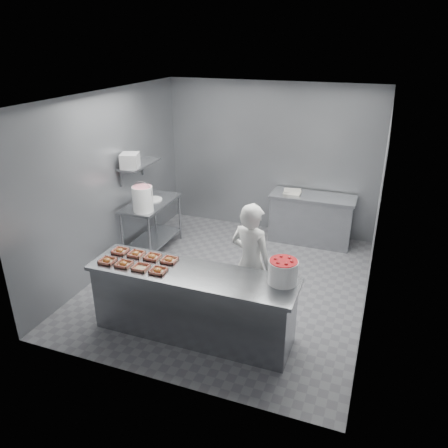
{
  "coord_description": "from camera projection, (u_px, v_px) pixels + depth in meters",
  "views": [
    {
      "loc": [
        1.97,
        -5.52,
        3.53
      ],
      "look_at": [
        -0.01,
        -0.2,
        1.06
      ],
      "focal_mm": 35.0,
      "sensor_mm": 36.0,
      "label": 1
    }
  ],
  "objects": [
    {
      "name": "tray_0",
      "position": [
        107.0,
        261.0,
        5.48
      ],
      "size": [
        0.19,
        0.18,
        0.06
      ],
      "color": "tan",
      "rests_on": "service_counter"
    },
    {
      "name": "tray_3",
      "position": [
        158.0,
        271.0,
        5.25
      ],
      "size": [
        0.19,
        0.18,
        0.06
      ],
      "color": "tan",
      "rests_on": "service_counter"
    },
    {
      "name": "back_counter",
      "position": [
        311.0,
        219.0,
        7.94
      ],
      "size": [
        1.5,
        0.6,
        0.9
      ],
      "color": "slate",
      "rests_on": "ground"
    },
    {
      "name": "bucket_lid",
      "position": [
        153.0,
        199.0,
        7.55
      ],
      "size": [
        0.36,
        0.36,
        0.02
      ],
      "primitive_type": "cylinder",
      "rotation": [
        0.0,
        0.0,
        0.21
      ],
      "color": "white",
      "rests_on": "prep_table"
    },
    {
      "name": "tray_5",
      "position": [
        136.0,
        254.0,
        5.65
      ],
      "size": [
        0.19,
        0.18,
        0.06
      ],
      "color": "tan",
      "rests_on": "service_counter"
    },
    {
      "name": "tray_4",
      "position": [
        120.0,
        251.0,
        5.73
      ],
      "size": [
        0.19,
        0.18,
        0.06
      ],
      "color": "tan",
      "rests_on": "service_counter"
    },
    {
      "name": "worker",
      "position": [
        251.0,
        263.0,
        5.63
      ],
      "size": [
        0.69,
        0.55,
        1.65
      ],
      "primitive_type": "imported",
      "rotation": [
        0.0,
        0.0,
        2.84
      ],
      "color": "silver",
      "rests_on": "ground"
    },
    {
      "name": "floor",
      "position": [
        229.0,
        282.0,
        6.78
      ],
      "size": [
        4.5,
        4.5,
        0.0
      ],
      "primitive_type": "plane",
      "color": "#4C4C51",
      "rests_on": "ground"
    },
    {
      "name": "wall_shelf",
      "position": [
        139.0,
        164.0,
        7.26
      ],
      "size": [
        0.35,
        0.9,
        0.03
      ],
      "primitive_type": "cube",
      "color": "slate",
      "rests_on": "wall_left"
    },
    {
      "name": "service_counter",
      "position": [
        193.0,
        303.0,
        5.44
      ],
      "size": [
        2.6,
        0.7,
        0.9
      ],
      "color": "slate",
      "rests_on": "ground"
    },
    {
      "name": "glaze_bucket",
      "position": [
        143.0,
        198.0,
        7.0
      ],
      "size": [
        0.34,
        0.33,
        0.5
      ],
      "color": "white",
      "rests_on": "prep_table"
    },
    {
      "name": "rag",
      "position": [
        154.0,
        198.0,
        7.64
      ],
      "size": [
        0.15,
        0.13,
        0.02
      ],
      "primitive_type": "cube",
      "rotation": [
        0.0,
        0.0,
        -0.17
      ],
      "color": "#CCB28C",
      "rests_on": "prep_table"
    },
    {
      "name": "tray_2",
      "position": [
        141.0,
        267.0,
        5.32
      ],
      "size": [
        0.19,
        0.18,
        0.04
      ],
      "color": "tan",
      "rests_on": "service_counter"
    },
    {
      "name": "prep_table",
      "position": [
        152.0,
        219.0,
        7.59
      ],
      "size": [
        0.6,
        1.2,
        0.9
      ],
      "color": "slate",
      "rests_on": "ground"
    },
    {
      "name": "ceiling",
      "position": [
        230.0,
        96.0,
        5.66
      ],
      "size": [
        4.5,
        4.5,
        0.0
      ],
      "primitive_type": "plane",
      "rotation": [
        3.14,
        0.0,
        0.0
      ],
      "color": "white",
      "rests_on": "wall_back"
    },
    {
      "name": "paper_stack",
      "position": [
        292.0,
        192.0,
        7.87
      ],
      "size": [
        0.31,
        0.23,
        0.06
      ],
      "primitive_type": "cube",
      "rotation": [
        0.0,
        0.0,
        0.03
      ],
      "color": "silver",
      "rests_on": "back_counter"
    },
    {
      "name": "tray_7",
      "position": [
        169.0,
        260.0,
        5.5
      ],
      "size": [
        0.19,
        0.18,
        0.06
      ],
      "color": "tan",
      "rests_on": "service_counter"
    },
    {
      "name": "strawberry_tub",
      "position": [
        283.0,
        271.0,
        4.98
      ],
      "size": [
        0.34,
        0.34,
        0.28
      ],
      "color": "white",
      "rests_on": "service_counter"
    },
    {
      "name": "tray_6",
      "position": [
        152.0,
        257.0,
        5.57
      ],
      "size": [
        0.19,
        0.18,
        0.06
      ],
      "color": "tan",
      "rests_on": "service_counter"
    },
    {
      "name": "wall_back",
      "position": [
        270.0,
        159.0,
        8.16
      ],
      "size": [
        4.0,
        0.04,
        2.8
      ],
      "primitive_type": "cube",
      "color": "slate",
      "rests_on": "ground"
    },
    {
      "name": "wall_left",
      "position": [
        110.0,
        182.0,
        6.86
      ],
      "size": [
        0.04,
        4.5,
        2.8
      ],
      "primitive_type": "cube",
      "color": "slate",
      "rests_on": "ground"
    },
    {
      "name": "tray_1",
      "position": [
        124.0,
        264.0,
        5.4
      ],
      "size": [
        0.19,
        0.18,
        0.06
      ],
      "color": "tan",
      "rests_on": "service_counter"
    },
    {
      "name": "wall_right",
      "position": [
        377.0,
        216.0,
        5.58
      ],
      "size": [
        0.04,
        4.5,
        2.8
      ],
      "primitive_type": "cube",
      "color": "slate",
      "rests_on": "ground"
    },
    {
      "name": "appliance",
      "position": [
        130.0,
        161.0,
        6.98
      ],
      "size": [
        0.36,
        0.38,
        0.23
      ],
      "primitive_type": "cube",
      "rotation": [
        0.0,
        0.0,
        0.34
      ],
      "color": "gray",
      "rests_on": "wall_shelf"
    }
  ]
}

